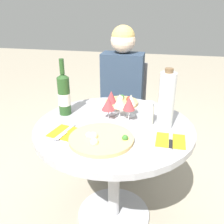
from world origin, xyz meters
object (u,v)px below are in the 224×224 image
object	(u,v)px
chair_behind_diner	(123,113)
wine_bottle	(64,94)
dining_table	(114,146)
seated_diner	(121,107)
tall_carafe	(166,100)
pizza_large	(101,139)

from	to	relation	value
chair_behind_diner	wine_bottle	size ratio (longest dim) A/B	2.49
dining_table	chair_behind_diner	xyz separation A→B (m)	(-0.07, 0.77, -0.12)
dining_table	seated_diner	size ratio (longest dim) A/B	0.77
dining_table	wine_bottle	bearing A→B (deg)	164.82
dining_table	seated_diner	distance (m)	0.64
chair_behind_diner	tall_carafe	bearing A→B (deg)	116.24
seated_diner	pizza_large	bearing A→B (deg)	93.01
dining_table	tall_carafe	size ratio (longest dim) A/B	2.71
chair_behind_diner	dining_table	bearing A→B (deg)	95.42
dining_table	wine_bottle	xyz separation A→B (m)	(-0.34, 0.09, 0.28)
wine_bottle	tall_carafe	bearing A→B (deg)	-4.82
chair_behind_diner	pizza_large	world-z (taller)	chair_behind_diner
chair_behind_diner	pizza_large	bearing A→B (deg)	92.60
seated_diner	tall_carafe	xyz separation A→B (m)	(0.36, -0.60, 0.31)
pizza_large	tall_carafe	world-z (taller)	tall_carafe
chair_behind_diner	wine_bottle	xyz separation A→B (m)	(-0.26, -0.68, 0.40)
dining_table	wine_bottle	distance (m)	0.45
seated_diner	wine_bottle	size ratio (longest dim) A/B	3.41
dining_table	pizza_large	xyz separation A→B (m)	(-0.03, -0.19, 0.16)
wine_bottle	chair_behind_diner	bearing A→B (deg)	68.70
dining_table	chair_behind_diner	distance (m)	0.78
dining_table	wine_bottle	size ratio (longest dim) A/B	2.62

